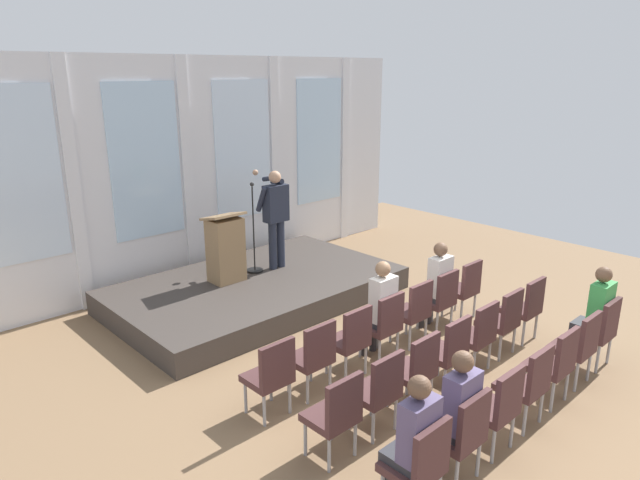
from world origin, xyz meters
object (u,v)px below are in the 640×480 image
object	(u,v)px
chair_r0_c1	(314,354)
audience_r0_c3	(380,305)
chair_r0_c3	(384,322)
chair_r2_c6	(600,328)
chair_r0_c0	(271,373)
chair_r2_c3	(528,381)
audience_r0_c5	(437,282)
chair_r1_c2	(416,367)
chair_r1_c5	(503,318)
chair_r2_c5	(579,344)
lectern	(226,248)
audience_r2_c6	(596,311)
chair_r1_c3	(449,349)
chair_r1_c0	(336,412)
chair_r2_c1	(462,431)
chair_r0_c6	(464,286)
chair_r1_c1	(379,388)
chair_r1_c4	(477,333)
chair_r2_c4	(555,361)
audience_r2_c1	(456,408)
audience_r2_c0	(413,437)
chair_r1_c6	(526,305)
mic_stand	(254,253)
speaker	(275,212)
chair_r2_c0	(420,462)
chair_r0_c4	(414,309)
chair_r2_c2	(497,404)
chair_r0_c5	(440,297)
chair_r0_c2	(351,337)

from	to	relation	value
chair_r0_c1	audience_r0_c3	bearing A→B (deg)	3.60
chair_r0_c3	chair_r2_c6	bearing A→B (deg)	-46.82
chair_r0_c0	chair_r2_c3	xyz separation A→B (m)	(1.88, -2.01, 0.00)
chair_r0_c1	audience_r0_c5	distance (m)	2.52
chair_r1_c2	chair_r1_c5	size ratio (longest dim) A/B	1.00
audience_r0_c3	chair_r2_c5	distance (m)	2.44
lectern	audience_r2_c6	xyz separation A→B (m)	(2.28, -4.96, -0.18)
audience_r0_c5	chair_r1_c3	bearing A→B (deg)	-139.21
chair_r1_c0	chair_r1_c3	world-z (taller)	same
chair_r0_c1	chair_r2_c1	world-z (taller)	same
chair_r0_c6	chair_r2_c1	world-z (taller)	same
chair_r1_c1	chair_r1_c4	world-z (taller)	same
chair_r0_c0	chair_r2_c6	bearing A→B (deg)	-28.05
chair_r1_c0	chair_r2_c1	distance (m)	1.18
chair_r2_c4	audience_r2_c1	bearing A→B (deg)	177.54
chair_r0_c0	chair_r1_c3	distance (m)	2.13
audience_r2_c0	chair_r1_c3	bearing A→B (deg)	26.11
chair_r0_c0	chair_r1_c0	world-z (taller)	same
chair_r1_c2	chair_r2_c3	size ratio (longest dim) A/B	1.00
chair_r1_c6	chair_r0_c0	bearing A→B (deg)	165.08
chair_r2_c1	chair_r2_c4	xyz separation A→B (m)	(1.88, 0.00, 0.00)
audience_r2_c1	mic_stand	bearing A→B (deg)	73.71
chair_r2_c4	lectern	bearing A→B (deg)	101.45
speaker	chair_r2_c4	bearing A→B (deg)	-89.83
chair_r2_c0	chair_r2_c5	xyz separation A→B (m)	(3.14, 0.00, 0.00)
chair_r0_c3	chair_r0_c4	bearing A→B (deg)	0.00
chair_r1_c3	chair_r1_c2	bearing A→B (deg)	180.00
chair_r0_c3	audience_r2_c6	size ratio (longest dim) A/B	0.70
chair_r1_c5	audience_r2_c6	xyz separation A→B (m)	(0.63, -0.92, 0.21)
chair_r1_c1	chair_r2_c2	xyz separation A→B (m)	(0.63, -1.00, 0.00)
chair_r1_c0	mic_stand	bearing A→B (deg)	62.89
chair_r2_c1	audience_r2_c0	bearing A→B (deg)	172.67
audience_r2_c0	chair_r2_c3	distance (m)	1.90
chair_r0_c5	chair_r2_c6	world-z (taller)	same
speaker	chair_r1_c4	world-z (taller)	speaker
chair_r0_c0	audience_r0_c5	world-z (taller)	audience_r0_c5
chair_r0_c4	chair_r1_c6	size ratio (longest dim) A/B	1.00
chair_r2_c6	chair_r0_c1	bearing A→B (deg)	147.40
audience_r2_c1	chair_r2_c5	distance (m)	2.52
chair_r1_c5	chair_r2_c6	xyz separation A→B (m)	(0.63, -1.00, 0.00)
chair_r1_c0	chair_r2_c5	size ratio (longest dim) A/B	1.00
chair_r1_c1	chair_r2_c1	bearing A→B (deg)	-90.00
chair_r0_c1	chair_r2_c5	distance (m)	3.21
chair_r0_c5	chair_r1_c6	xyz separation A→B (m)	(0.63, -1.00, 0.00)
chair_r0_c0	chair_r2_c5	size ratio (longest dim) A/B	1.00
speaker	chair_r0_c4	size ratio (longest dim) A/B	1.82
chair_r1_c3	chair_r2_c1	size ratio (longest dim) A/B	1.00
speaker	chair_r0_c2	world-z (taller)	speaker
audience_r0_c3	chair_r0_c2	bearing A→B (deg)	-172.83
chair_r0_c5	audience_r2_c1	bearing A→B (deg)	-142.51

